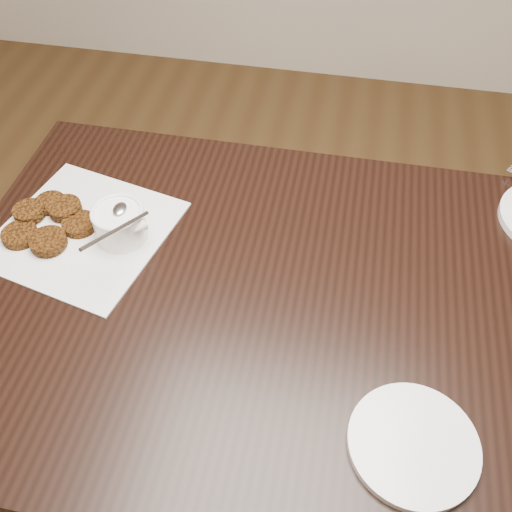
# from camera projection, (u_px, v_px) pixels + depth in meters

# --- Properties ---
(floor) EXTENTS (4.00, 4.00, 0.00)m
(floor) POSITION_uv_depth(u_px,v_px,m) (261.00, 473.00, 1.51)
(floor) COLOR brown
(floor) RESTS_ON ground
(table) EXTENTS (1.26, 0.81, 0.75)m
(table) POSITION_uv_depth(u_px,v_px,m) (293.00, 404.00, 1.24)
(table) COLOR black
(table) RESTS_ON floor
(napkin) EXTENTS (0.36, 0.36, 0.00)m
(napkin) POSITION_uv_depth(u_px,v_px,m) (84.00, 232.00, 1.06)
(napkin) COLOR silver
(napkin) RESTS_ON table
(sauce_ramekin) EXTENTS (0.13, 0.13, 0.13)m
(sauce_ramekin) POSITION_uv_depth(u_px,v_px,m) (116.00, 211.00, 1.01)
(sauce_ramekin) COLOR white
(sauce_ramekin) RESTS_ON napkin
(patty_cluster) EXTENTS (0.27, 0.27, 0.02)m
(patty_cluster) POSITION_uv_depth(u_px,v_px,m) (49.00, 217.00, 1.07)
(patty_cluster) COLOR #63350D
(patty_cluster) RESTS_ON napkin
(plate_empty) EXTENTS (0.25, 0.25, 0.01)m
(plate_empty) POSITION_uv_depth(u_px,v_px,m) (413.00, 444.00, 0.79)
(plate_empty) COLOR white
(plate_empty) RESTS_ON table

